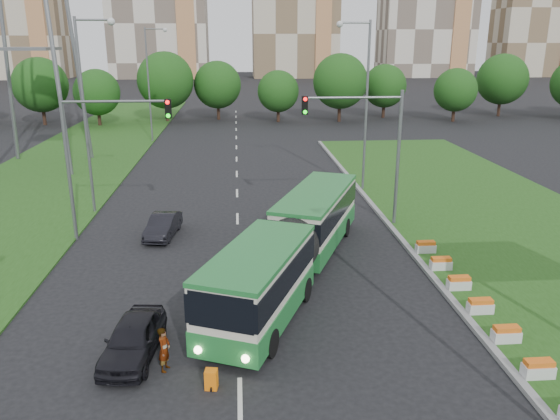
{
  "coord_description": "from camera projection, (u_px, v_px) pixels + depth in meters",
  "views": [
    {
      "loc": [
        -2.9,
        -20.48,
        10.63
      ],
      "look_at": [
        -0.86,
        5.27,
        2.6
      ],
      "focal_mm": 35.0,
      "sensor_mm": 36.0,
      "label": 1
    }
  ],
  "objects": [
    {
      "name": "ground",
      "position": [
        310.0,
        306.0,
        22.87
      ],
      "size": [
        360.0,
        360.0,
        0.0
      ],
      "primitive_type": "plane",
      "color": "black",
      "rests_on": "ground"
    },
    {
      "name": "grass_median",
      "position": [
        516.0,
        232.0,
        31.44
      ],
      "size": [
        14.0,
        60.0,
        0.15
      ],
      "primitive_type": "cube",
      "color": "#214B15",
      "rests_on": "ground"
    },
    {
      "name": "median_kerb",
      "position": [
        398.0,
        235.0,
        30.91
      ],
      "size": [
        0.3,
        60.0,
        0.18
      ],
      "primitive_type": "cube",
      "color": "gray",
      "rests_on": "ground"
    },
    {
      "name": "left_verge",
      "position": [
        56.0,
        174.0,
        45.3
      ],
      "size": [
        12.0,
        110.0,
        0.1
      ],
      "primitive_type": "cube",
      "color": "#214B15",
      "rests_on": "ground"
    },
    {
      "name": "lane_markings",
      "position": [
        237.0,
        186.0,
        41.68
      ],
      "size": [
        0.2,
        100.0,
        0.01
      ],
      "primitive_type": null,
      "color": "silver",
      "rests_on": "ground"
    },
    {
      "name": "flower_planters",
      "position": [
        480.0,
        306.0,
        21.91
      ],
      "size": [
        1.1,
        13.7,
        0.6
      ],
      "primitive_type": null,
      "color": "silver",
      "rests_on": "grass_median"
    },
    {
      "name": "traffic_mast_median",
      "position": [
        372.0,
        137.0,
        31.16
      ],
      "size": [
        5.76,
        0.32,
        8.0
      ],
      "color": "slate",
      "rests_on": "ground"
    },
    {
      "name": "traffic_mast_left",
      "position": [
        97.0,
        144.0,
        29.07
      ],
      "size": [
        5.76,
        0.32,
        8.0
      ],
      "color": "slate",
      "rests_on": "ground"
    },
    {
      "name": "street_lamps",
      "position": [
        235.0,
        128.0,
        30.38
      ],
      "size": [
        36.0,
        60.0,
        12.0
      ],
      "primitive_type": null,
      "color": "slate",
      "rests_on": "ground"
    },
    {
      "name": "tree_line",
      "position": [
        330.0,
        88.0,
        74.64
      ],
      "size": [
        120.0,
        8.0,
        9.0
      ],
      "primitive_type": null,
      "color": "#154512",
      "rests_on": "ground"
    },
    {
      "name": "midrise_east",
      "position": [
        539.0,
        9.0,
        166.5
      ],
      "size": [
        24.0,
        14.0,
        40.0
      ],
      "primitive_type": "cube",
      "color": "beige",
      "rests_on": "ground"
    },
    {
      "name": "articulated_bus",
      "position": [
        288.0,
        243.0,
        25.27
      ],
      "size": [
        2.59,
        16.58,
        2.73
      ],
      "rotation": [
        0.0,
        0.0,
        -0.4
      ],
      "color": "beige",
      "rests_on": "ground"
    },
    {
      "name": "car_left_near",
      "position": [
        133.0,
        339.0,
        19.01
      ],
      "size": [
        2.12,
        4.29,
        1.41
      ],
      "primitive_type": "imported",
      "rotation": [
        0.0,
        0.0,
        -0.12
      ],
      "color": "black",
      "rests_on": "ground"
    },
    {
      "name": "car_left_far",
      "position": [
        163.0,
        226.0,
        30.82
      ],
      "size": [
        1.87,
        4.01,
        1.27
      ],
      "primitive_type": "imported",
      "rotation": [
        0.0,
        0.0,
        -0.14
      ],
      "color": "black",
      "rests_on": "ground"
    },
    {
      "name": "pedestrian",
      "position": [
        164.0,
        349.0,
        18.19
      ],
      "size": [
        0.51,
        0.65,
        1.57
      ],
      "primitive_type": "imported",
      "rotation": [
        0.0,
        0.0,
        1.31
      ],
      "color": "gray",
      "rests_on": "ground"
    },
    {
      "name": "shopping_trolley",
      "position": [
        211.0,
        379.0,
        17.35
      ],
      "size": [
        0.39,
        0.41,
        0.67
      ],
      "rotation": [
        0.0,
        0.0,
        -0.15
      ],
      "color": "orange",
      "rests_on": "ground"
    }
  ]
}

